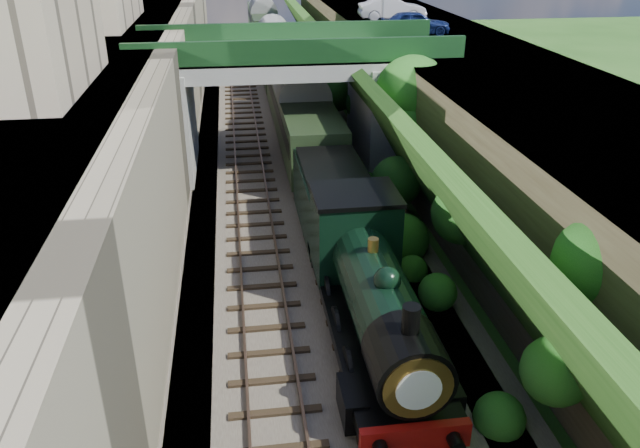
% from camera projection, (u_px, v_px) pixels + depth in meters
% --- Properties ---
extents(trackbed, '(10.00, 90.00, 0.20)m').
position_uv_depth(trackbed, '(293.00, 193.00, 30.68)').
color(trackbed, '#473F38').
rests_on(trackbed, ground).
extents(retaining_wall, '(1.00, 90.00, 7.00)m').
position_uv_depth(retaining_wall, '(172.00, 131.00, 28.53)').
color(retaining_wall, '#756B56').
rests_on(retaining_wall, ground).
extents(street_plateau_left, '(6.00, 90.00, 7.00)m').
position_uv_depth(street_plateau_left, '(93.00, 134.00, 28.09)').
color(street_plateau_left, '#262628').
rests_on(street_plateau_left, ground).
extents(street_plateau_right, '(8.00, 90.00, 6.25)m').
position_uv_depth(street_plateau_right, '(484.00, 125.00, 30.57)').
color(street_plateau_right, '#262628').
rests_on(street_plateau_right, ground).
extents(embankment_slope, '(4.76, 90.00, 6.50)m').
position_uv_depth(embankment_slope, '(393.00, 138.00, 30.20)').
color(embankment_slope, '#1E4714').
rests_on(embankment_slope, ground).
extents(track_left, '(2.50, 90.00, 0.20)m').
position_uv_depth(track_left, '(252.00, 192.00, 30.37)').
color(track_left, black).
rests_on(track_left, trackbed).
extents(track_right, '(2.50, 90.00, 0.20)m').
position_uv_depth(track_right, '(317.00, 189.00, 30.77)').
color(track_right, black).
rests_on(track_right, trackbed).
extents(road_bridge, '(16.00, 6.40, 7.25)m').
position_uv_depth(road_bridge, '(302.00, 93.00, 32.66)').
color(road_bridge, gray).
rests_on(road_bridge, ground).
extents(building_near, '(4.00, 8.00, 4.00)m').
position_uv_depth(building_near, '(16.00, 27.00, 20.29)').
color(building_near, gray).
rests_on(building_near, street_plateau_left).
extents(tree, '(3.60, 3.80, 6.60)m').
position_uv_depth(tree, '(414.00, 96.00, 29.72)').
color(tree, black).
rests_on(tree, ground).
extents(car_blue, '(4.04, 1.73, 1.36)m').
position_uv_depth(car_blue, '(415.00, 23.00, 35.86)').
color(car_blue, '#111E4D').
rests_on(car_blue, street_plateau_right).
extents(car_silver, '(4.49, 1.72, 1.46)m').
position_uv_depth(car_silver, '(392.00, 9.00, 41.64)').
color(car_silver, '#BDBCC2').
rests_on(car_silver, street_plateau_right).
extents(locomotive, '(3.10, 10.22, 3.83)m').
position_uv_depth(locomotive, '(372.00, 294.00, 18.85)').
color(locomotive, black).
rests_on(locomotive, trackbed).
extents(tender, '(2.70, 6.00, 3.05)m').
position_uv_depth(tender, '(334.00, 205.00, 25.55)').
color(tender, black).
rests_on(tender, trackbed).
extents(coach_front, '(2.90, 18.00, 3.70)m').
position_uv_depth(coach_front, '(300.00, 113.00, 36.62)').
color(coach_front, black).
rests_on(coach_front, trackbed).
extents(coach_middle, '(2.90, 18.00, 3.70)m').
position_uv_depth(coach_middle, '(276.00, 54.00, 53.41)').
color(coach_middle, black).
rests_on(coach_middle, trackbed).
extents(coach_rear, '(2.90, 18.00, 3.70)m').
position_uv_depth(coach_rear, '(263.00, 24.00, 70.21)').
color(coach_rear, black).
rests_on(coach_rear, trackbed).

